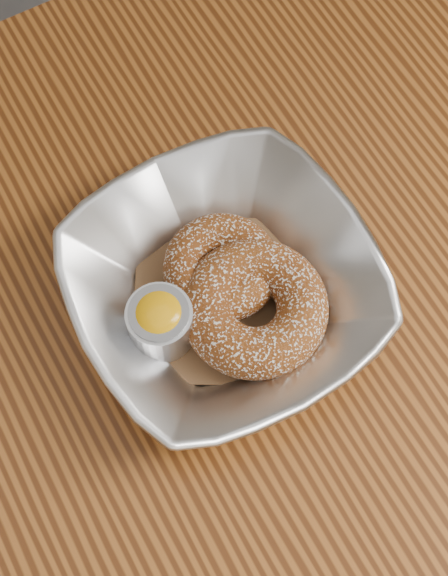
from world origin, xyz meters
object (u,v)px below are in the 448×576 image
donut_back (221,267)px  ramekin (160,322)px  table (342,329)px  serving_bowl (224,288)px  donut_front (254,308)px

donut_back → ramekin: ramekin is taller
table → donut_back: bearing=146.9°
serving_bowl → donut_back: 0.02m
donut_back → ramekin: bearing=-162.6°
serving_bowl → donut_front: bearing=-64.6°
table → serving_bowl: bearing=156.8°
donut_front → ramekin: 0.07m
table → donut_back: size_ratio=12.85×
donut_back → donut_front: 0.04m
table → donut_back: donut_back is taller
donut_front → ramekin: (-0.07, 0.02, 0.00)m
serving_bowl → donut_back: bearing=66.8°
donut_back → ramekin: 0.07m
donut_front → table: bearing=-11.1°
table → donut_front: (-0.09, 0.02, 0.13)m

